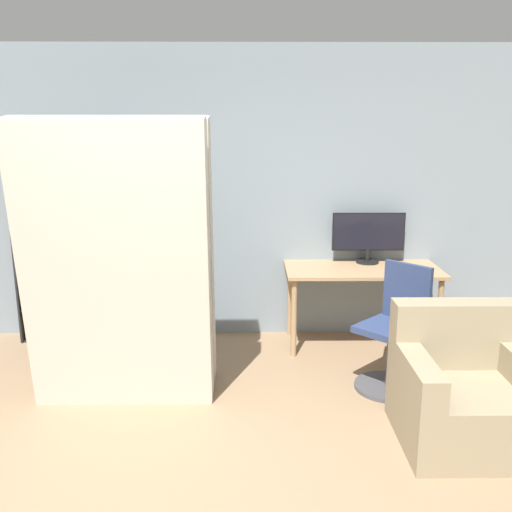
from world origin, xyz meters
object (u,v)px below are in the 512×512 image
(bookshelf, at_px, (51,244))
(armchair, at_px, (465,391))
(monitor, at_px, (368,234))
(mattress_far, at_px, (127,258))
(mattress_near, at_px, (117,269))
(office_chair, at_px, (395,338))

(bookshelf, xyz_separation_m, armchair, (3.23, -1.81, -0.60))
(monitor, height_order, bookshelf, bookshelf)
(bookshelf, bearing_deg, mattress_far, -48.31)
(mattress_far, xyz_separation_m, armchair, (2.31, -0.77, -0.71))
(mattress_near, height_order, armchair, mattress_near)
(armchair, bearing_deg, mattress_near, 169.02)
(office_chair, distance_m, mattress_far, 2.13)
(office_chair, bearing_deg, bookshelf, 159.89)
(mattress_near, relative_size, armchair, 2.43)
(mattress_far, bearing_deg, bookshelf, 131.69)
(office_chair, height_order, bookshelf, bookshelf)
(office_chair, xyz_separation_m, mattress_near, (-2.03, -0.28, 0.63))
(office_chair, distance_m, mattress_near, 2.14)
(monitor, height_order, armchair, monitor)
(mattress_near, bearing_deg, armchair, -10.98)
(bookshelf, height_order, mattress_far, mattress_far)
(office_chair, distance_m, bookshelf, 3.19)
(office_chair, relative_size, mattress_far, 0.47)
(monitor, xyz_separation_m, mattress_far, (-2.01, -1.01, 0.03))
(bookshelf, xyz_separation_m, mattress_far, (0.92, -1.04, 0.11))
(bookshelf, distance_m, mattress_near, 1.65)
(monitor, relative_size, bookshelf, 0.37)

